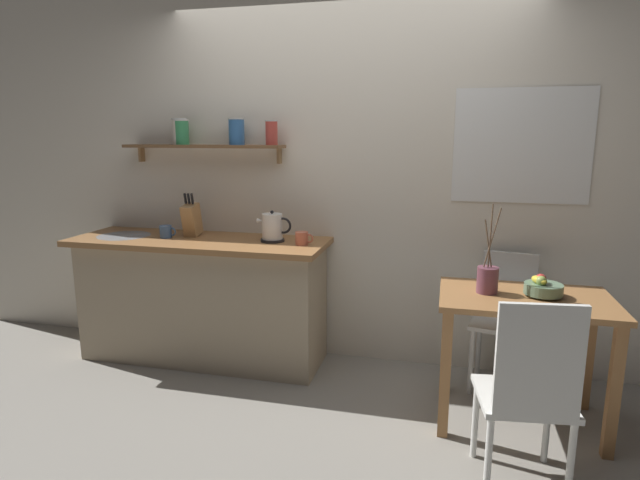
% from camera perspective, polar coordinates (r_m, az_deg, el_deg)
% --- Properties ---
extents(ground_plane, '(14.00, 14.00, 0.00)m').
position_cam_1_polar(ground_plane, '(3.48, 0.64, -16.43)').
color(ground_plane, gray).
extents(back_wall, '(6.80, 0.11, 2.70)m').
position_cam_1_polar(back_wall, '(3.69, 6.16, 7.11)').
color(back_wall, silver).
rests_on(back_wall, ground_plane).
extents(kitchen_counter, '(1.83, 0.63, 0.90)m').
position_cam_1_polar(kitchen_counter, '(3.90, -12.78, -6.25)').
color(kitchen_counter, tan).
rests_on(kitchen_counter, ground_plane).
extents(wall_shelf, '(1.20, 0.20, 0.32)m').
position_cam_1_polar(wall_shelf, '(3.87, -12.21, 10.91)').
color(wall_shelf, brown).
extents(dining_table, '(0.93, 0.61, 0.75)m').
position_cam_1_polar(dining_table, '(3.14, 21.48, -8.25)').
color(dining_table, '#9E6B3D').
rests_on(dining_table, ground_plane).
extents(dining_chair_near, '(0.46, 0.44, 0.95)m').
position_cam_1_polar(dining_chair_near, '(2.59, 22.01, -14.92)').
color(dining_chair_near, white).
rests_on(dining_chair_near, ground_plane).
extents(dining_chair_far, '(0.46, 0.45, 0.87)m').
position_cam_1_polar(dining_chair_far, '(3.61, 19.71, -7.54)').
color(dining_chair_far, silver).
rests_on(dining_chair_far, ground_plane).
extents(fruit_bowl, '(0.21, 0.21, 0.12)m').
position_cam_1_polar(fruit_bowl, '(3.12, 23.26, -4.79)').
color(fruit_bowl, slate).
rests_on(fruit_bowl, dining_table).
extents(twig_vase, '(0.12, 0.12, 0.50)m').
position_cam_1_polar(twig_vase, '(3.07, 17.92, -4.07)').
color(twig_vase, brown).
rests_on(twig_vase, dining_table).
extents(electric_kettle, '(0.24, 0.16, 0.22)m').
position_cam_1_polar(electric_kettle, '(3.59, -5.22, 1.34)').
color(electric_kettle, black).
rests_on(electric_kettle, kitchen_counter).
extents(knife_block, '(0.10, 0.17, 0.32)m').
position_cam_1_polar(knife_block, '(3.85, -13.92, 2.23)').
color(knife_block, tan).
rests_on(knife_block, kitchen_counter).
extents(coffee_mug_by_sink, '(0.12, 0.08, 0.09)m').
position_cam_1_polar(coffee_mug_by_sink, '(3.87, -16.54, 0.89)').
color(coffee_mug_by_sink, '#3D5B89').
rests_on(coffee_mug_by_sink, kitchen_counter).
extents(coffee_mug_spare, '(0.13, 0.09, 0.09)m').
position_cam_1_polar(coffee_mug_spare, '(3.47, -1.98, 0.19)').
color(coffee_mug_spare, '#C6664C').
rests_on(coffee_mug_spare, kitchen_counter).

